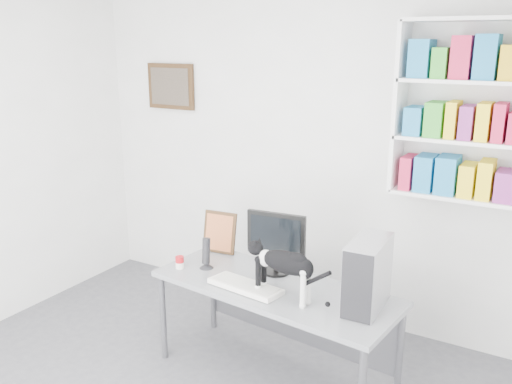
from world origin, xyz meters
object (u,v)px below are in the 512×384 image
at_px(pc_tower, 368,274).
at_px(desk, 274,332).
at_px(soup_can, 180,262).
at_px(cat, 285,274).
at_px(bookshelf, 473,112).
at_px(monitor, 276,242).
at_px(keyboard, 246,286).
at_px(speaker, 206,253).
at_px(leaning_print, 220,231).

bearing_deg(pc_tower, desk, 179.64).
distance_m(soup_can, cat, 0.89).
distance_m(bookshelf, desk, 2.03).
relative_size(monitor, cat, 0.83).
height_order(desk, cat, cat).
bearing_deg(bookshelf, keyboard, -136.62).
bearing_deg(speaker, bookshelf, 16.47).
xyz_separation_m(leaning_print, cat, (0.81, -0.46, 0.00)).
bearing_deg(keyboard, soup_can, -177.80).
xyz_separation_m(pc_tower, leaning_print, (-1.30, 0.30, -0.05)).
distance_m(keyboard, soup_can, 0.59).
distance_m(monitor, soup_can, 0.73).
bearing_deg(cat, desk, 142.67).
relative_size(bookshelf, desk, 0.73).
distance_m(monitor, leaning_print, 0.59).
height_order(monitor, speaker, monitor).
bearing_deg(soup_can, monitor, 24.72).
distance_m(monitor, cat, 0.42).
bearing_deg(bookshelf, cat, -128.40).
relative_size(monitor, keyboard, 0.90).
bearing_deg(monitor, cat, -61.25).
bearing_deg(speaker, desk, -15.10).
bearing_deg(monitor, bookshelf, 27.03).
height_order(pc_tower, leaning_print, pc_tower).
bearing_deg(monitor, speaker, -165.10).
bearing_deg(bookshelf, speaker, -149.30).
height_order(leaning_print, soup_can, leaning_print).
bearing_deg(cat, monitor, 131.34).
distance_m(bookshelf, keyboard, 1.94).
bearing_deg(desk, bookshelf, 49.08).
bearing_deg(keyboard, speaker, 167.41).
bearing_deg(bookshelf, desk, -136.78).
bearing_deg(speaker, leaning_print, 92.58).
relative_size(pc_tower, cat, 0.79).
relative_size(leaning_print, soup_can, 3.64).
height_order(keyboard, speaker, speaker).
xyz_separation_m(speaker, leaning_print, (-0.10, 0.32, 0.05)).
xyz_separation_m(bookshelf, pc_tower, (-0.37, -0.92, -0.92)).
relative_size(keyboard, pc_tower, 1.16).
relative_size(pc_tower, leaning_print, 1.31).
distance_m(desk, monitor, 0.62).
relative_size(keyboard, leaning_print, 1.53).
height_order(keyboard, pc_tower, pc_tower).
bearing_deg(bookshelf, pc_tower, -111.82).
bearing_deg(cat, pc_tower, 24.02).
height_order(desk, pc_tower, pc_tower).
height_order(pc_tower, soup_can, pc_tower).
height_order(speaker, leaning_print, leaning_print).
height_order(pc_tower, speaker, pc_tower).
xyz_separation_m(leaning_print, soup_can, (-0.07, -0.42, -0.12)).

